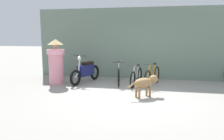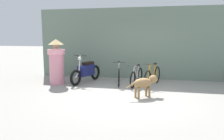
# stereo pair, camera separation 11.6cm
# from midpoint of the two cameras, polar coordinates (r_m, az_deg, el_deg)

# --- Properties ---
(ground_plane) EXTENTS (60.00, 60.00, 0.00)m
(ground_plane) POSITION_cam_midpoint_polar(r_m,az_deg,el_deg) (6.82, 5.57, -6.67)
(ground_plane) COLOR gray
(shop_wall_back) EXTENTS (9.09, 0.20, 3.02)m
(shop_wall_back) POSITION_cam_midpoint_polar(r_m,az_deg,el_deg) (9.50, 7.77, 6.88)
(shop_wall_back) COLOR slate
(shop_wall_back) RESTS_ON ground
(bicycle_0) EXTENTS (0.46, 1.63, 0.88)m
(bicycle_0) POSITION_cam_midpoint_polar(r_m,az_deg,el_deg) (8.39, 2.20, -1.18)
(bicycle_0) COLOR black
(bicycle_0) RESTS_ON ground
(bicycle_1) EXTENTS (0.46, 1.57, 0.79)m
(bicycle_1) POSITION_cam_midpoint_polar(r_m,az_deg,el_deg) (8.17, 6.85, -1.77)
(bicycle_1) COLOR black
(bicycle_1) RESTS_ON ground
(bicycle_2) EXTENTS (0.61, 1.68, 0.85)m
(bicycle_2) POSITION_cam_midpoint_polar(r_m,az_deg,el_deg) (8.22, 10.97, -1.62)
(bicycle_2) COLOR black
(bicycle_2) RESTS_ON ground
(motorcycle) EXTENTS (0.71, 1.90, 1.12)m
(motorcycle) POSITION_cam_midpoint_polar(r_m,az_deg,el_deg) (8.64, -6.39, -0.34)
(motorcycle) COLOR black
(motorcycle) RESTS_ON ground
(stray_dog) EXTENTS (0.92, 0.80, 0.65)m
(stray_dog) POSITION_cam_midpoint_polar(r_m,az_deg,el_deg) (6.62, 9.11, -3.32)
(stray_dog) COLOR #997247
(stray_dog) RESTS_ON ground
(person_in_robes) EXTENTS (0.92, 0.92, 1.71)m
(person_in_robes) POSITION_cam_midpoint_polar(r_m,az_deg,el_deg) (8.56, -13.90, 2.19)
(person_in_robes) COLOR pink
(person_in_robes) RESTS_ON ground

